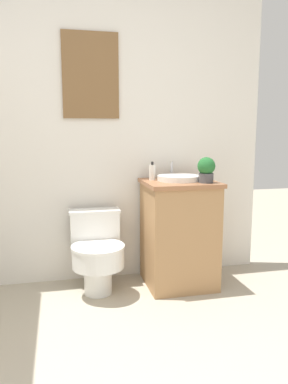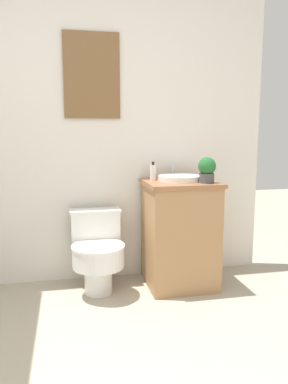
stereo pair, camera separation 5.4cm
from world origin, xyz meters
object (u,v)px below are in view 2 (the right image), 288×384
sink (180,178)px  soap_bottle (153,172)px  toilet (97,250)px  potted_plant (207,169)px

sink → soap_bottle: bearing=159.0°
sink → soap_bottle: size_ratio=2.57×
toilet → potted_plant: (0.79, -0.15, 0.60)m
soap_bottle → potted_plant: bearing=-34.2°
toilet → sink: 0.82m
toilet → soap_bottle: (0.44, 0.08, 0.56)m
toilet → soap_bottle: bearing=10.6°
toilet → sink: bearing=0.9°
toilet → sink: (0.63, 0.01, 0.52)m
toilet → potted_plant: bearing=-10.8°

